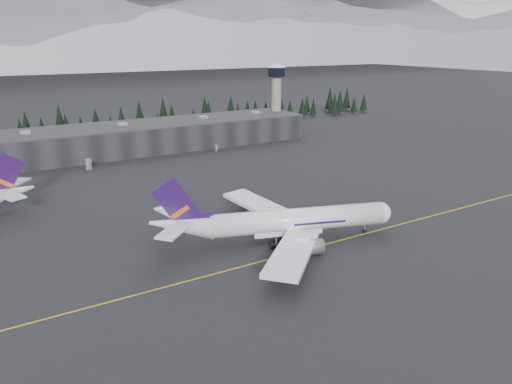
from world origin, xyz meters
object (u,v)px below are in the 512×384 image
terminal (145,137)px  jet_main (277,222)px  gse_vehicle_a (89,169)px  control_tower (276,91)px  gse_vehicle_b (216,150)px

terminal → jet_main: size_ratio=2.58×
gse_vehicle_a → control_tower: bearing=7.9°
terminal → gse_vehicle_b: 34.56m
gse_vehicle_a → gse_vehicle_b: (58.08, 4.45, -0.06)m
control_tower → gse_vehicle_a: control_tower is taller
terminal → control_tower: size_ratio=4.24×
gse_vehicle_b → jet_main: bearing=-31.3°
control_tower → gse_vehicle_b: (-47.55, -23.22, -22.77)m
control_tower → jet_main: 145.20m
gse_vehicle_a → gse_vehicle_b: 58.25m
terminal → gse_vehicle_b: (27.45, -20.22, -5.67)m
control_tower → gse_vehicle_b: 57.60m
gse_vehicle_a → gse_vehicle_b: size_ratio=1.35×
control_tower → jet_main: bearing=-122.2°
terminal → control_tower: control_tower is taller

